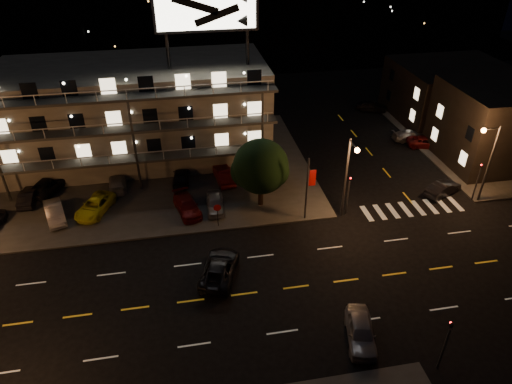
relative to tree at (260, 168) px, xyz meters
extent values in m
plane|color=black|center=(-1.35, -11.35, -4.15)|extent=(140.00, 140.00, 0.00)
cube|color=#353533|center=(-15.35, 8.65, -4.08)|extent=(44.00, 24.00, 0.15)
cube|color=#353533|center=(28.65, 8.65, -4.08)|extent=(16.00, 24.00, 0.15)
cube|color=#9C9788|center=(-11.35, 12.65, 0.85)|extent=(28.00, 12.00, 10.00)
cube|color=#9C9788|center=(-11.35, 12.65, 6.10)|extent=(28.00, 12.00, 0.50)
cube|color=#353533|center=(-11.35, 5.75, -1.00)|extent=(28.00, 1.80, 0.25)
cube|color=#353533|center=(-11.35, 5.75, 2.20)|extent=(28.00, 1.80, 0.25)
cube|color=#353533|center=(-11.35, 5.75, 5.40)|extent=(28.00, 1.80, 0.25)
cylinder|color=black|center=(-7.35, 10.65, 8.10)|extent=(0.36, 0.36, 3.50)
cylinder|color=black|center=(0.65, 10.65, 8.10)|extent=(0.36, 0.36, 3.50)
cube|color=black|center=(-3.35, 10.65, 11.85)|extent=(10.20, 0.50, 4.20)
cube|color=white|center=(-3.35, 10.35, 11.85)|extent=(9.60, 0.06, 3.60)
cube|color=black|center=(28.65, 4.65, 0.10)|extent=(14.00, 10.00, 8.50)
cube|color=black|center=(28.65, 16.65, -0.65)|extent=(14.00, 12.00, 7.00)
cylinder|color=#2D2D30|center=(7.15, -3.05, -0.15)|extent=(0.20, 0.20, 8.00)
cylinder|color=#2D2D30|center=(7.15, -3.85, 3.65)|extent=(0.12, 1.80, 0.12)
sphere|color=#FF8B3F|center=(7.15, -4.65, 3.55)|extent=(0.44, 0.44, 0.44)
cylinder|color=#2D2D30|center=(21.15, -3.05, -0.15)|extent=(0.20, 0.20, 8.00)
cylinder|color=#2D2D30|center=(20.35, -3.05, 3.65)|extent=(1.80, 0.12, 0.12)
sphere|color=#FF8B3F|center=(19.55, -3.05, 3.55)|extent=(0.44, 0.44, 0.44)
cylinder|color=#2D2D30|center=(7.65, -2.85, -2.35)|extent=(0.14, 0.14, 3.60)
imported|color=black|center=(7.65, -2.85, -0.05)|extent=(0.20, 0.16, 1.00)
sphere|color=#FF0C0C|center=(7.65, -2.97, -0.15)|extent=(0.14, 0.14, 0.14)
cylinder|color=#2D2D30|center=(7.65, -19.85, -2.35)|extent=(0.14, 0.14, 3.60)
imported|color=black|center=(7.65, -19.85, -0.05)|extent=(0.20, 0.16, 1.00)
sphere|color=#FF0C0C|center=(7.65, -19.73, -0.15)|extent=(0.14, 0.14, 0.14)
cylinder|color=#2D2D30|center=(20.65, -2.85, -2.35)|extent=(0.14, 0.14, 3.60)
imported|color=black|center=(20.65, -2.85, -0.05)|extent=(0.16, 0.20, 1.00)
sphere|color=#FF0C0C|center=(20.53, -2.85, -0.15)|extent=(0.14, 0.14, 0.14)
cylinder|color=#2D2D30|center=(3.65, -2.95, -0.95)|extent=(0.16, 0.16, 6.40)
cube|color=#B20D0C|center=(4.10, -2.95, 0.25)|extent=(0.60, 0.04, 1.60)
cylinder|color=#2D2D30|center=(-4.35, -2.75, -3.05)|extent=(0.08, 0.08, 2.20)
cylinder|color=#B20D0C|center=(-4.35, -2.80, -2.00)|extent=(0.91, 0.04, 0.91)
cylinder|color=black|center=(0.05, -0.01, -2.81)|extent=(0.50, 0.50, 2.38)
sphere|color=black|center=(0.05, -0.01, 0.16)|extent=(5.15, 5.15, 5.15)
sphere|color=black|center=(-1.14, 0.39, -0.44)|extent=(3.17, 3.17, 3.17)
sphere|color=black|center=(1.14, -0.41, -0.24)|extent=(2.97, 2.97, 2.97)
imported|color=gray|center=(-18.90, 0.97, -3.30)|extent=(2.74, 4.55, 1.42)
imported|color=yellow|center=(-15.42, 1.46, -3.34)|extent=(3.88, 5.23, 1.32)
imported|color=#5C0D0D|center=(-6.95, -0.02, -3.34)|extent=(2.89, 4.90, 1.33)
imported|color=gray|center=(-4.33, -0.08, -3.32)|extent=(1.76, 4.09, 1.37)
imported|color=black|center=(-21.89, 4.31, -3.35)|extent=(1.40, 3.98, 1.31)
imported|color=black|center=(-20.39, 6.15, -3.30)|extent=(4.25, 5.58, 1.41)
imported|color=gray|center=(-13.66, 5.48, -3.37)|extent=(2.00, 4.45, 1.27)
imported|color=black|center=(-7.27, 5.55, -3.29)|extent=(2.07, 4.31, 1.42)
imported|color=#5C0D0D|center=(-2.92, 4.91, -3.25)|extent=(2.09, 4.70, 1.50)
imported|color=black|center=(18.31, -1.32, -3.47)|extent=(4.36, 3.01, 1.36)
imported|color=#5C0D0D|center=(21.80, 8.64, -3.52)|extent=(4.97, 3.26, 1.27)
imported|color=gray|center=(20.66, 10.68, -3.53)|extent=(4.33, 1.79, 1.25)
imported|color=black|center=(19.60, 20.23, -3.45)|extent=(4.46, 3.23, 1.41)
imported|color=gray|center=(3.63, -16.83, -3.40)|extent=(2.76, 4.72, 1.51)
imported|color=black|center=(-4.93, -9.02, -3.41)|extent=(4.02, 5.83, 1.48)
camera|label=1|loc=(-6.87, -35.70, 20.77)|focal=32.00mm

